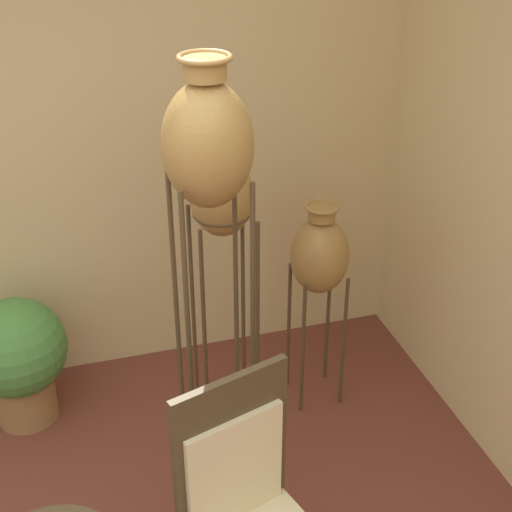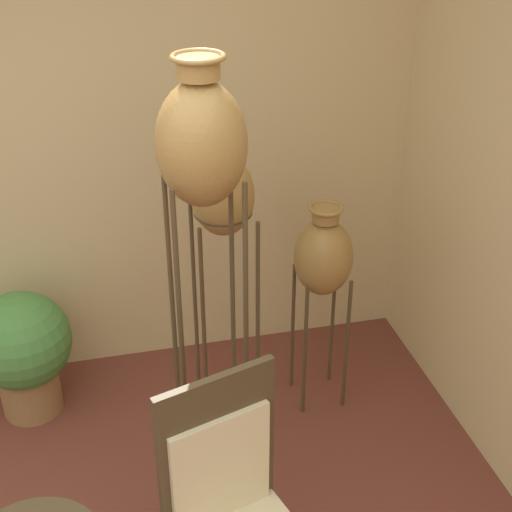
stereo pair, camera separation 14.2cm
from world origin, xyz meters
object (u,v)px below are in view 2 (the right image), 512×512
Objects in this scene: vase_stand_tall at (202,154)px; vase_stand_medium at (223,201)px; vase_stand_short at (323,258)px; potted_plant at (23,349)px.

vase_stand_tall reaches higher than vase_stand_medium.
vase_stand_tall is 1.28m from vase_stand_short.
potted_plant is at bearing 160.19° from vase_stand_medium.
potted_plant is (-1.03, 0.37, -0.92)m from vase_stand_medium.
vase_stand_tall reaches higher than vase_stand_short.
vase_stand_medium is 0.69m from vase_stand_short.
vase_stand_tall is 1.30× the size of vase_stand_medium.
vase_stand_short is (0.53, 0.11, -0.43)m from vase_stand_medium.
vase_stand_medium reaches higher than vase_stand_short.
vase_stand_short is at bearing 11.53° from vase_stand_medium.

